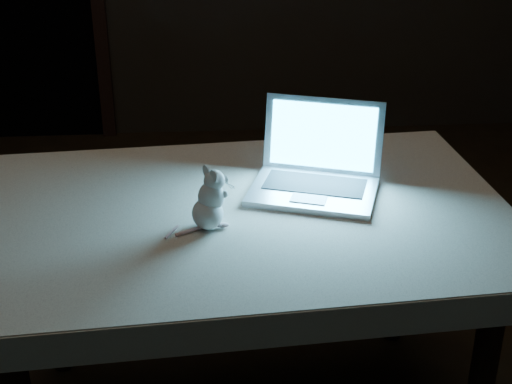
{
  "coord_description": "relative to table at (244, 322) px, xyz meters",
  "views": [
    {
      "loc": [
        0.01,
        -2.03,
        1.77
      ],
      "look_at": [
        0.14,
        -0.17,
        0.86
      ],
      "focal_mm": 52.0,
      "sensor_mm": 36.0,
      "label": 1
    }
  ],
  "objects": [
    {
      "name": "laptop",
      "position": [
        0.21,
        0.08,
        0.52
      ],
      "size": [
        0.45,
        0.42,
        0.25
      ],
      "primitive_type": null,
      "rotation": [
        0.0,
        0.0,
        -0.32
      ],
      "color": "silver",
      "rests_on": "tablecloth"
    },
    {
      "name": "table",
      "position": [
        0.0,
        0.0,
        0.0
      ],
      "size": [
        1.52,
        1.04,
        0.78
      ],
      "primitive_type": null,
      "rotation": [
        0.0,
        0.0,
        0.08
      ],
      "color": "black",
      "rests_on": "floor"
    },
    {
      "name": "plush_mouse",
      "position": [
        -0.1,
        -0.1,
        0.48
      ],
      "size": [
        0.14,
        0.14,
        0.17
      ],
      "primitive_type": null,
      "rotation": [
        0.0,
        0.0,
        -0.13
      ],
      "color": "silver",
      "rests_on": "tablecloth"
    },
    {
      "name": "tablecloth",
      "position": [
        -0.05,
        0.0,
        0.35
      ],
      "size": [
        1.66,
        1.21,
        0.09
      ],
      "primitive_type": null,
      "rotation": [
        0.0,
        0.0,
        -0.12
      ],
      "color": "beige",
      "rests_on": "table"
    }
  ]
}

